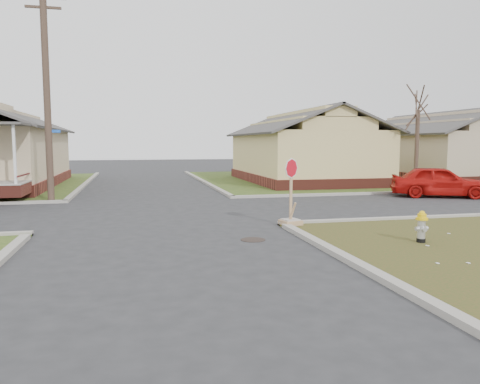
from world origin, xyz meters
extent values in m
plane|color=#2A2A2C|center=(0.00, 0.00, 0.00)|extent=(120.00, 120.00, 0.00)
cube|color=#2E4619|center=(22.00, 18.00, 0.03)|extent=(37.00, 19.00, 0.05)
cylinder|color=black|center=(2.20, -0.50, 0.01)|extent=(0.64, 0.64, 0.01)
cube|color=maroon|center=(10.00, 16.50, 0.30)|extent=(7.20, 11.20, 0.60)
cube|color=#F0DD8D|center=(10.00, 16.50, 1.90)|extent=(7.00, 11.00, 2.60)
cube|color=maroon|center=(20.00, 16.50, 0.30)|extent=(7.20, 11.20, 0.60)
cube|color=#CAB592|center=(20.00, 16.50, 1.90)|extent=(7.00, 11.00, 2.60)
cylinder|color=#3D2E23|center=(-4.20, 8.90, 4.50)|extent=(0.28, 0.28, 9.00)
cube|color=#3D2E23|center=(-4.20, 8.90, 8.00)|extent=(1.40, 0.10, 0.10)
cylinder|color=#3D2E23|center=(14.00, 10.20, 2.15)|extent=(0.22, 0.22, 4.20)
cylinder|color=black|center=(6.15, -1.94, 0.10)|extent=(0.22, 0.22, 0.10)
cylinder|color=#BCBDC1|center=(6.15, -1.94, 0.38)|extent=(0.19, 0.19, 0.45)
sphere|color=#BCBDC1|center=(6.15, -1.94, 0.60)|extent=(0.19, 0.19, 0.19)
cylinder|color=yellow|center=(6.15, -1.94, 0.64)|extent=(0.30, 0.30, 0.06)
cylinder|color=yellow|center=(6.15, -1.94, 0.71)|extent=(0.22, 0.22, 0.10)
sphere|color=yellow|center=(6.15, -1.94, 0.77)|extent=(0.15, 0.15, 0.15)
cube|color=tan|center=(3.82, 1.19, 0.12)|extent=(0.56, 0.56, 0.14)
cube|color=#AAA39C|center=(3.82, 1.19, 0.20)|extent=(0.45, 0.45, 0.04)
cube|color=tan|center=(3.82, 1.19, 1.09)|extent=(0.08, 0.04, 1.89)
cylinder|color=red|center=(3.82, 1.16, 1.76)|extent=(0.51, 0.22, 0.54)
cylinder|color=white|center=(3.82, 1.17, 1.76)|extent=(0.57, 0.25, 0.61)
imported|color=#B3100C|center=(13.09, 6.97, 0.73)|extent=(4.59, 3.30, 1.45)
camera|label=1|loc=(-0.81, -12.07, 2.51)|focal=35.00mm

